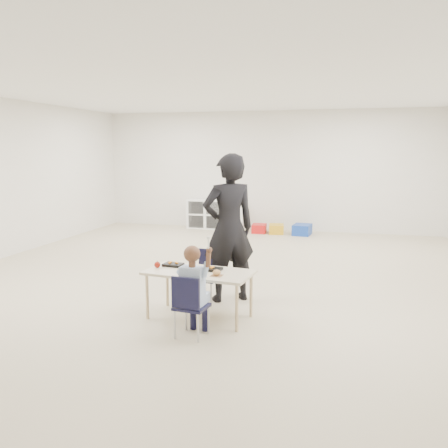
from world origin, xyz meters
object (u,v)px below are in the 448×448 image
(child, at_px, (191,287))
(cubby_shelf, at_px, (216,214))
(adult, at_px, (229,228))
(table, at_px, (199,294))
(chair_near, at_px, (192,305))

(child, height_order, cubby_shelf, child)
(adult, bearing_deg, cubby_shelf, -107.92)
(cubby_shelf, bearing_deg, adult, -72.55)
(table, xyz_separation_m, cubby_shelf, (-1.50, 6.00, 0.07))
(table, xyz_separation_m, adult, (0.16, 0.72, 0.65))
(table, relative_size, child, 1.21)
(table, bearing_deg, child, -73.89)
(child, bearing_deg, adult, 93.38)
(child, distance_m, cubby_shelf, 6.73)
(table, bearing_deg, adult, 84.10)
(table, bearing_deg, cubby_shelf, 110.64)
(child, xyz_separation_m, adult, (0.07, 1.25, 0.41))
(table, xyz_separation_m, chair_near, (0.09, -0.53, 0.05))
(table, height_order, chair_near, chair_near)
(adult, bearing_deg, child, 51.40)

